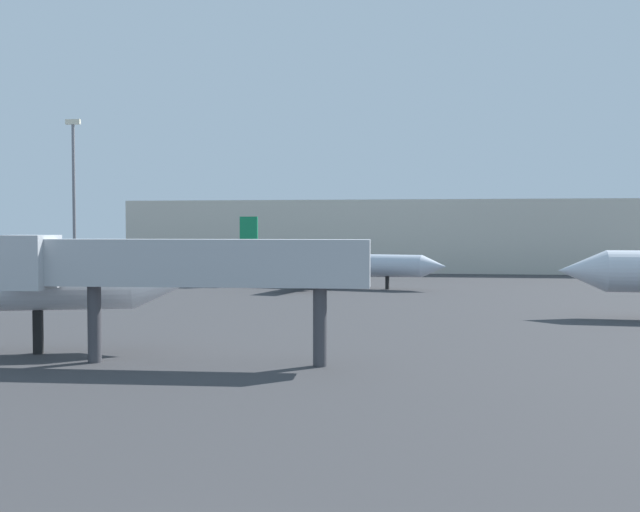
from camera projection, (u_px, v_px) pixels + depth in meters
airplane_distant at (326, 264)px, 86.05m from camera, size 27.37×20.15×8.30m
jet_bridge at (166, 265)px, 37.86m from camera, size 19.03×3.03×6.59m
light_mast_left at (74, 187)px, 117.71m from camera, size 2.40×0.50×24.10m
terminal_building at (392, 235)px, 125.25m from camera, size 83.41×26.21×11.22m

